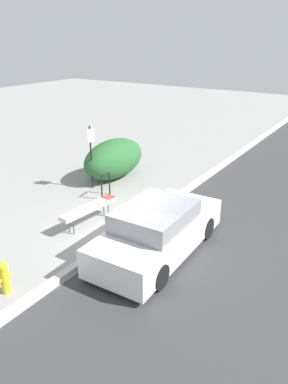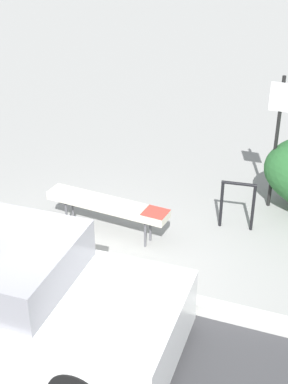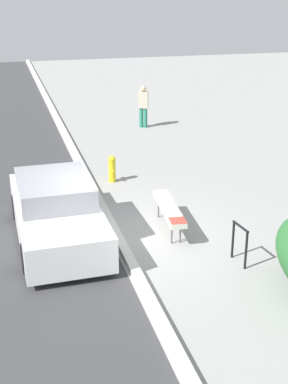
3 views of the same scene
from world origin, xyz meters
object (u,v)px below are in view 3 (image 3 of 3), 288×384
object	(u,v)px
bench	(169,209)
fire_hydrant	(112,168)
pedestrian	(143,105)
bike_rack	(240,240)
parked_car_near	(56,212)

from	to	relation	value
bench	fire_hydrant	distance (m)	3.50
bench	fire_hydrant	xyz separation A→B (m)	(-3.45, -0.58, -0.11)
pedestrian	bench	bearing A→B (deg)	-76.99
bike_rack	pedestrian	world-z (taller)	pedestrian
bench	parked_car_near	xyz separation A→B (m)	(-0.25, -2.50, 0.11)
fire_hydrant	pedestrian	size ratio (longest dim) A/B	0.47
bench	pedestrian	bearing A→B (deg)	173.44
bike_rack	fire_hydrant	xyz separation A→B (m)	(-5.31, -1.46, -0.09)
bike_rack	pedestrian	distance (m)	11.10
parked_car_near	bench	bearing A→B (deg)	82.95
bench	parked_car_near	world-z (taller)	parked_car_near
fire_hydrant	parked_car_near	world-z (taller)	parked_car_near
fire_hydrant	pedestrian	bearing A→B (deg)	156.73
fire_hydrant	bench	bearing A→B (deg)	9.61
bench	bike_rack	bearing A→B (deg)	30.15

